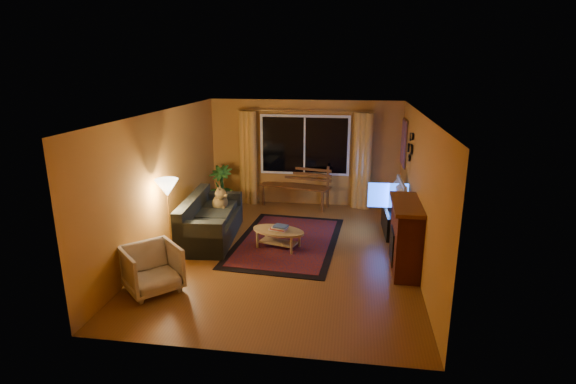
# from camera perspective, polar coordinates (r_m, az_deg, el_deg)

# --- Properties ---
(floor) EXTENTS (4.50, 6.00, 0.02)m
(floor) POSITION_cam_1_polar(r_m,az_deg,el_deg) (8.23, -0.31, -7.69)
(floor) COLOR brown
(floor) RESTS_ON ground
(ceiling) EXTENTS (4.50, 6.00, 0.02)m
(ceiling) POSITION_cam_1_polar(r_m,az_deg,el_deg) (7.58, -0.34, 10.05)
(ceiling) COLOR white
(ceiling) RESTS_ON ground
(wall_back) EXTENTS (4.50, 0.02, 2.50)m
(wall_back) POSITION_cam_1_polar(r_m,az_deg,el_deg) (10.72, 2.14, 4.96)
(wall_back) COLOR #BF7E30
(wall_back) RESTS_ON ground
(wall_left) EXTENTS (0.02, 6.00, 2.50)m
(wall_left) POSITION_cam_1_polar(r_m,az_deg,el_deg) (8.45, -15.66, 1.37)
(wall_left) COLOR #BF7E30
(wall_left) RESTS_ON ground
(wall_right) EXTENTS (0.02, 6.00, 2.50)m
(wall_right) POSITION_cam_1_polar(r_m,az_deg,el_deg) (7.81, 16.30, 0.15)
(wall_right) COLOR #BF7E30
(wall_right) RESTS_ON ground
(window) EXTENTS (2.00, 0.02, 1.30)m
(window) POSITION_cam_1_polar(r_m,az_deg,el_deg) (10.62, 2.11, 5.95)
(window) COLOR black
(window) RESTS_ON wall_back
(curtain_rod) EXTENTS (3.20, 0.03, 0.03)m
(curtain_rod) POSITION_cam_1_polar(r_m,az_deg,el_deg) (10.47, 2.13, 10.22)
(curtain_rod) COLOR #BF8C3F
(curtain_rod) RESTS_ON wall_back
(curtain_left) EXTENTS (0.36, 0.36, 2.24)m
(curtain_left) POSITION_cam_1_polar(r_m,az_deg,el_deg) (10.85, -5.07, 4.34)
(curtain_left) COLOR gold
(curtain_left) RESTS_ON ground
(curtain_right) EXTENTS (0.36, 0.36, 2.24)m
(curtain_right) POSITION_cam_1_polar(r_m,az_deg,el_deg) (10.56, 9.37, 3.86)
(curtain_right) COLOR gold
(curtain_right) RESTS_ON ground
(bench) EXTENTS (1.74, 0.87, 0.50)m
(bench) POSITION_cam_1_polar(r_m,az_deg,el_deg) (10.73, 0.89, -0.52)
(bench) COLOR #552D13
(bench) RESTS_ON ground
(potted_plant) EXTENTS (0.67, 0.67, 1.00)m
(potted_plant) POSITION_cam_1_polar(r_m,az_deg,el_deg) (10.70, -8.52, 0.66)
(potted_plant) COLOR #235B1E
(potted_plant) RESTS_ON ground
(sofa) EXTENTS (1.05, 2.13, 0.84)m
(sofa) POSITION_cam_1_polar(r_m,az_deg,el_deg) (8.83, -9.75, -3.26)
(sofa) COLOR black
(sofa) RESTS_ON ground
(dog) EXTENTS (0.44, 0.49, 0.45)m
(dog) POSITION_cam_1_polar(r_m,az_deg,el_deg) (9.17, -8.63, -1.06)
(dog) COLOR brown
(dog) RESTS_ON sofa
(armchair) EXTENTS (1.03, 1.03, 0.78)m
(armchair) POSITION_cam_1_polar(r_m,az_deg,el_deg) (7.06, -16.92, -9.04)
(armchair) COLOR #BFB2A0
(armchair) RESTS_ON ground
(floor_lamp) EXTENTS (0.30, 0.30, 1.38)m
(floor_lamp) POSITION_cam_1_polar(r_m,az_deg,el_deg) (8.14, -14.84, -3.22)
(floor_lamp) COLOR #BF8C3F
(floor_lamp) RESTS_ON ground
(rug) EXTENTS (2.08, 3.08, 0.02)m
(rug) POSITION_cam_1_polar(r_m,az_deg,el_deg) (8.68, -0.13, -6.26)
(rug) COLOR #7C1700
(rug) RESTS_ON ground
(coffee_table) EXTENTS (1.23, 1.23, 0.36)m
(coffee_table) POSITION_cam_1_polar(r_m,az_deg,el_deg) (8.32, -1.23, -5.99)
(coffee_table) COLOR tan
(coffee_table) RESTS_ON ground
(tv_console) EXTENTS (0.42, 1.14, 0.47)m
(tv_console) POSITION_cam_1_polar(r_m,az_deg,el_deg) (9.30, 13.23, -3.69)
(tv_console) COLOR black
(tv_console) RESTS_ON ground
(television) EXTENTS (0.19, 1.09, 0.62)m
(television) POSITION_cam_1_polar(r_m,az_deg,el_deg) (9.13, 13.45, -0.45)
(television) COLOR black
(television) RESTS_ON tv_console
(fireplace) EXTENTS (0.40, 1.20, 1.10)m
(fireplace) POSITION_cam_1_polar(r_m,az_deg,el_deg) (7.62, 14.71, -5.67)
(fireplace) COLOR maroon
(fireplace) RESTS_ON ground
(mirror_cluster) EXTENTS (0.06, 0.60, 0.56)m
(mirror_cluster) POSITION_cam_1_polar(r_m,az_deg,el_deg) (8.94, 15.20, 5.80)
(mirror_cluster) COLOR black
(mirror_cluster) RESTS_ON wall_right
(painting) EXTENTS (0.04, 0.76, 0.96)m
(painting) POSITION_cam_1_polar(r_m,az_deg,el_deg) (10.10, 14.49, 6.08)
(painting) COLOR #D75219
(painting) RESTS_ON wall_right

